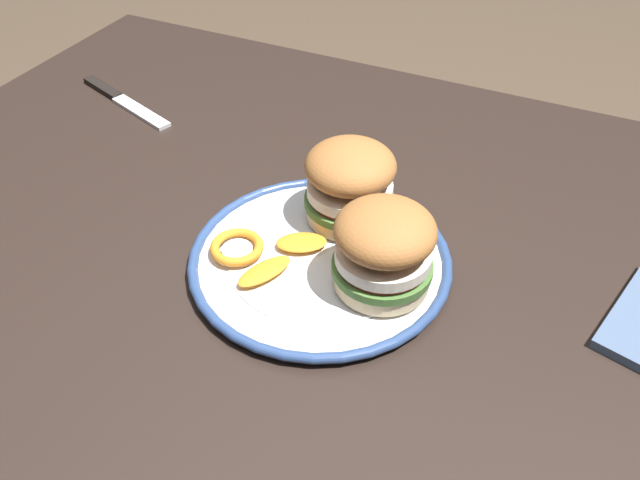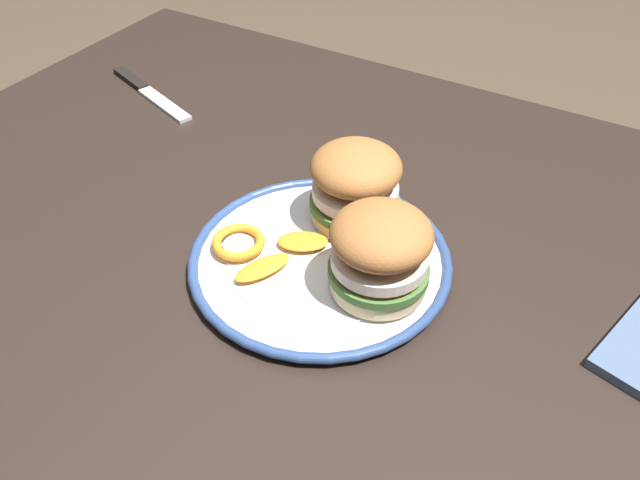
{
  "view_description": "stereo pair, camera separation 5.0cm",
  "coord_description": "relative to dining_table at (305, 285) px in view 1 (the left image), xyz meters",
  "views": [
    {
      "loc": [
        -0.28,
        0.54,
        1.23
      ],
      "look_at": [
        -0.04,
        0.04,
        0.75
      ],
      "focal_mm": 36.35,
      "sensor_mm": 36.0,
      "label": 1
    },
    {
      "loc": [
        -0.32,
        0.52,
        1.23
      ],
      "look_at": [
        -0.04,
        0.04,
        0.75
      ],
      "focal_mm": 36.35,
      "sensor_mm": 36.0,
      "label": 2
    }
  ],
  "objects": [
    {
      "name": "orange_peel_strip_long",
      "position": [
        -0.02,
        0.04,
        0.11
      ],
      "size": [
        0.07,
        0.06,
        0.01
      ],
      "color": "orange",
      "rests_on": "dinner_plate"
    },
    {
      "name": "orange_peel_curled",
      "position": [
        0.05,
        0.08,
        0.11
      ],
      "size": [
        0.08,
        0.08,
        0.01
      ],
      "color": "orange",
      "rests_on": "dinner_plate"
    },
    {
      "name": "orange_peel_strip_short",
      "position": [
        0.0,
        0.1,
        0.11
      ],
      "size": [
        0.05,
        0.08,
        0.01
      ],
      "color": "orange",
      "rests_on": "dinner_plate"
    },
    {
      "name": "dining_table",
      "position": [
        0.0,
        0.0,
        0.0
      ],
      "size": [
        1.27,
        0.93,
        0.71
      ],
      "color": "black",
      "rests_on": "ground"
    },
    {
      "name": "dinner_plate",
      "position": [
        -0.04,
        0.04,
        0.1
      ],
      "size": [
        0.31,
        0.31,
        0.02
      ],
      "color": "white",
      "rests_on": "dining_table"
    },
    {
      "name": "sandwich_half_right",
      "position": [
        -0.12,
        0.05,
        0.16
      ],
      "size": [
        0.15,
        0.15,
        0.1
      ],
      "color": "beige",
      "rests_on": "dinner_plate"
    },
    {
      "name": "table_knife",
      "position": [
        0.42,
        -0.17,
        0.09
      ],
      "size": [
        0.21,
        0.09,
        0.01
      ],
      "color": "silver",
      "rests_on": "dining_table"
    },
    {
      "name": "sandwich_half_left",
      "position": [
        -0.04,
        -0.04,
        0.16
      ],
      "size": [
        0.15,
        0.15,
        0.1
      ],
      "color": "beige",
      "rests_on": "dinner_plate"
    }
  ]
}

